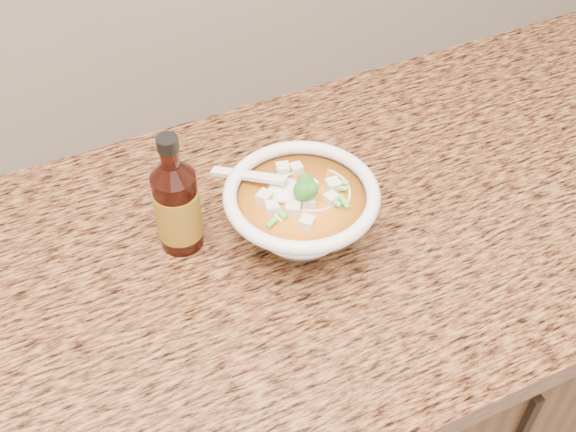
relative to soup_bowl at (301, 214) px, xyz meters
name	(u,v)px	position (x,y,z in m)	size (l,w,h in m)	color
counter_slab	(85,318)	(-0.31, 0.01, -0.07)	(4.00, 0.68, 0.04)	olive
soup_bowl	(301,214)	(0.00, 0.00, 0.00)	(0.21, 0.21, 0.12)	white
hot_sauce_bottle	(177,206)	(-0.15, 0.07, 0.02)	(0.07, 0.07, 0.19)	#350D07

